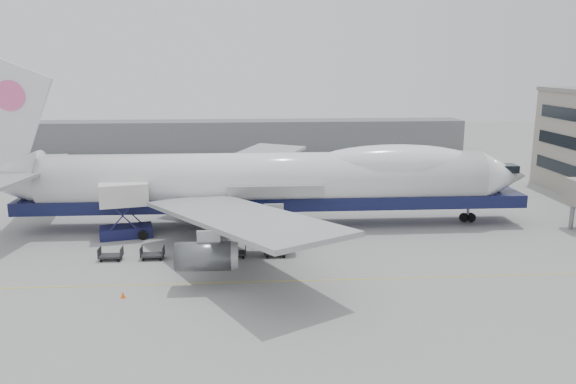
{
  "coord_description": "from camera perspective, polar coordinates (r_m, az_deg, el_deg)",
  "views": [
    {
      "loc": [
        -1.8,
        -53.47,
        19.2
      ],
      "look_at": [
        2.23,
        6.0,
        5.51
      ],
      "focal_mm": 35.0,
      "sensor_mm": 36.0,
      "label": 1
    }
  ],
  "objects": [
    {
      "name": "dolly_3",
      "position": [
        57.39,
        -5.44,
        -6.11
      ],
      "size": [
        2.3,
        1.35,
        1.3
      ],
      "color": "#2D2D30",
      "rests_on": "ground"
    },
    {
      "name": "dolly_1",
      "position": [
        58.22,
        -13.6,
        -6.15
      ],
      "size": [
        2.3,
        1.35,
        1.3
      ],
      "color": "#2D2D30",
      "rests_on": "ground"
    },
    {
      "name": "traffic_cone",
      "position": [
        49.79,
        -16.43,
        -9.97
      ],
      "size": [
        0.38,
        0.38,
        0.56
      ],
      "rotation": [
        0.0,
        0.0,
        -0.25
      ],
      "color": "#FF5D0D",
      "rests_on": "ground"
    },
    {
      "name": "dolly_0",
      "position": [
        59.06,
        -17.55,
        -6.12
      ],
      "size": [
        2.3,
        1.35,
        1.3
      ],
      "color": "#2D2D30",
      "rests_on": "ground"
    },
    {
      "name": "hangar",
      "position": [
        124.74,
        -7.66,
        5.58
      ],
      "size": [
        110.0,
        8.0,
        7.0
      ],
      "primitive_type": "cube",
      "color": "slate",
      "rests_on": "ground"
    },
    {
      "name": "dolly_2",
      "position": [
        57.66,
        -9.55,
        -6.15
      ],
      "size": [
        2.3,
        1.35,
        1.3
      ],
      "color": "#2D2D30",
      "rests_on": "ground"
    },
    {
      "name": "apron_line",
      "position": [
        51.24,
        -1.6,
        -9.07
      ],
      "size": [
        60.0,
        0.15,
        0.01
      ],
      "primitive_type": "cube",
      "color": "gold",
      "rests_on": "ground"
    },
    {
      "name": "catering_truck",
      "position": [
        65.51,
        -16.26,
        -1.49
      ],
      "size": [
        6.17,
        4.83,
        6.25
      ],
      "rotation": [
        0.0,
        0.0,
        0.23
      ],
      "color": "#171947",
      "rests_on": "ground"
    },
    {
      "name": "ground",
      "position": [
        56.84,
        -1.85,
        -6.81
      ],
      "size": [
        260.0,
        260.0,
        0.0
      ],
      "primitive_type": "plane",
      "color": "gray",
      "rests_on": "ground"
    },
    {
      "name": "dolly_4",
      "position": [
        57.41,
        -1.31,
        -6.05
      ],
      "size": [
        2.3,
        1.35,
        1.3
      ],
      "color": "#2D2D30",
      "rests_on": "ground"
    },
    {
      "name": "airliner",
      "position": [
        66.91,
        -1.71,
        1.22
      ],
      "size": [
        67.0,
        55.3,
        19.98
      ],
      "color": "white",
      "rests_on": "ground"
    }
  ]
}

